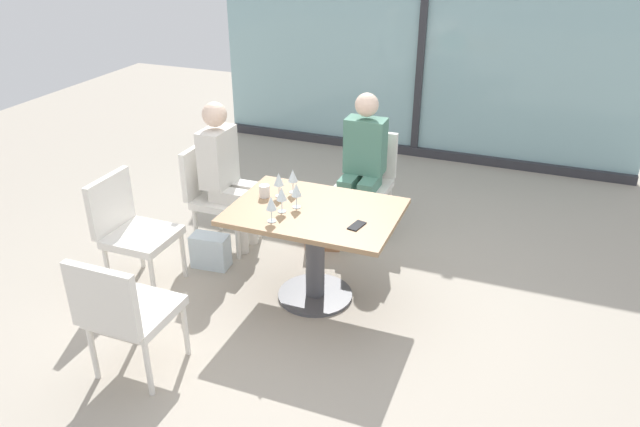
# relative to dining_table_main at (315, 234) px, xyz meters

# --- Properties ---
(ground_plane) EXTENTS (12.00, 12.00, 0.00)m
(ground_plane) POSITION_rel_dining_table_main_xyz_m (0.00, 0.00, -0.53)
(ground_plane) COLOR #A89E8E
(window_wall_backdrop) EXTENTS (4.82, 0.10, 2.70)m
(window_wall_backdrop) POSITION_rel_dining_table_main_xyz_m (0.00, 3.20, 0.68)
(window_wall_backdrop) COLOR #8FB7BC
(window_wall_backdrop) RESTS_ON ground_plane
(dining_table_main) EXTENTS (1.17, 0.84, 0.73)m
(dining_table_main) POSITION_rel_dining_table_main_xyz_m (0.00, 0.00, 0.00)
(dining_table_main) COLOR #997551
(dining_table_main) RESTS_ON ground_plane
(chair_far_left) EXTENTS (0.50, 0.46, 0.87)m
(chair_far_left) POSITION_rel_dining_table_main_xyz_m (-1.10, 0.48, -0.04)
(chair_far_left) COLOR silver
(chair_far_left) RESTS_ON ground_plane
(chair_near_window) EXTENTS (0.46, 0.51, 0.87)m
(chair_near_window) POSITION_rel_dining_table_main_xyz_m (0.00, 1.22, -0.04)
(chair_near_window) COLOR silver
(chair_near_window) RESTS_ON ground_plane
(chair_front_left) EXTENTS (0.46, 0.50, 0.87)m
(chair_front_left) POSITION_rel_dining_table_main_xyz_m (-0.73, -1.22, -0.04)
(chair_front_left) COLOR silver
(chair_front_left) RESTS_ON ground_plane
(chair_side_end) EXTENTS (0.50, 0.46, 0.87)m
(chair_side_end) POSITION_rel_dining_table_main_xyz_m (-1.36, -0.32, -0.04)
(chair_side_end) COLOR silver
(chair_side_end) RESTS_ON ground_plane
(person_far_left) EXTENTS (0.39, 0.34, 1.26)m
(person_far_left) POSITION_rel_dining_table_main_xyz_m (-0.99, 0.48, 0.17)
(person_far_left) COLOR silver
(person_far_left) RESTS_ON ground_plane
(person_near_window) EXTENTS (0.34, 0.39, 1.26)m
(person_near_window) POSITION_rel_dining_table_main_xyz_m (-0.00, 1.11, 0.17)
(person_near_window) COLOR #4C7F6B
(person_near_window) RESTS_ON ground_plane
(wine_glass_0) EXTENTS (0.07, 0.07, 0.18)m
(wine_glass_0) POSITION_rel_dining_table_main_xyz_m (-0.13, -0.02, 0.33)
(wine_glass_0) COLOR silver
(wine_glass_0) RESTS_ON dining_table_main
(wine_glass_1) EXTENTS (0.07, 0.07, 0.18)m
(wine_glass_1) POSITION_rel_dining_table_main_xyz_m (-0.20, -0.12, 0.33)
(wine_glass_1) COLOR silver
(wine_glass_1) RESTS_ON dining_table_main
(wine_glass_2) EXTENTS (0.07, 0.07, 0.18)m
(wine_glass_2) POSITION_rel_dining_table_main_xyz_m (-0.32, 0.11, 0.33)
(wine_glass_2) COLOR silver
(wine_glass_2) RESTS_ON dining_table_main
(wine_glass_3) EXTENTS (0.07, 0.07, 0.18)m
(wine_glass_3) POSITION_rel_dining_table_main_xyz_m (-0.26, 0.20, 0.33)
(wine_glass_3) COLOR silver
(wine_glass_3) RESTS_ON dining_table_main
(wine_glass_4) EXTENTS (0.07, 0.07, 0.18)m
(wine_glass_4) POSITION_rel_dining_table_main_xyz_m (-0.20, -0.28, 0.33)
(wine_glass_4) COLOR silver
(wine_glass_4) RESTS_ON dining_table_main
(coffee_cup) EXTENTS (0.08, 0.08, 0.09)m
(coffee_cup) POSITION_rel_dining_table_main_xyz_m (-0.42, 0.06, 0.24)
(coffee_cup) COLOR white
(coffee_cup) RESTS_ON dining_table_main
(cell_phone_on_table) EXTENTS (0.10, 0.16, 0.01)m
(cell_phone_on_table) POSITION_rel_dining_table_main_xyz_m (0.35, -0.13, 0.20)
(cell_phone_on_table) COLOR black
(cell_phone_on_table) RESTS_ON dining_table_main
(handbag_0) EXTENTS (0.31, 0.19, 0.28)m
(handbag_0) POSITION_rel_dining_table_main_xyz_m (-0.95, 0.09, -0.39)
(handbag_0) COLOR silver
(handbag_0) RESTS_ON ground_plane
(handbag_1) EXTENTS (0.33, 0.23, 0.28)m
(handbag_1) POSITION_rel_dining_table_main_xyz_m (-0.21, 0.72, -0.39)
(handbag_1) COLOR #A3704C
(handbag_1) RESTS_ON ground_plane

